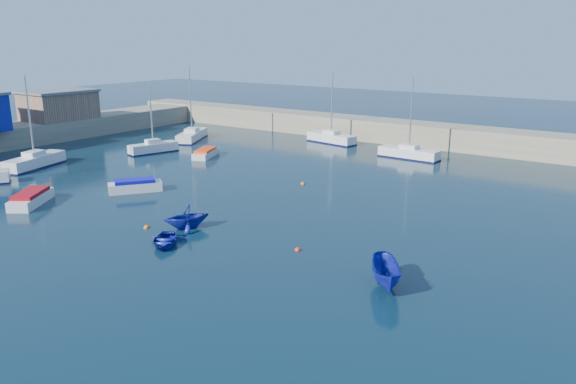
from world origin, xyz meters
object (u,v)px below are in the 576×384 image
Objects in this scene: brick_shed_a at (59,106)px; sailboat_5 at (331,138)px; motorboat_0 at (31,198)px; dinghy_left at (186,217)px; sailboat_3 at (153,148)px; sailboat_6 at (409,153)px; dinghy_center at (165,240)px; motorboat_1 at (135,186)px; sailboat_2 at (35,161)px; motorboat_2 at (206,153)px; dinghy_right at (387,274)px; sailboat_4 at (192,135)px.

brick_shed_a is 34.95m from sailboat_5.
dinghy_left reaches higher than motorboat_0.
brick_shed_a is 17.65m from sailboat_3.
sailboat_3 is at bearing 121.59° from sailboat_6.
sailboat_3 is 30.02m from dinghy_center.
sailboat_6 is (24.63, 13.72, -0.01)m from sailboat_3.
sailboat_6 is at bearing 98.36° from motorboat_1.
sailboat_2 is at bearing 127.59° from dinghy_center.
sailboat_2 is 1.94× the size of motorboat_2.
sailboat_5 is (17.13, 28.64, -0.03)m from sailboat_2.
dinghy_left reaches higher than dinghy_right.
sailboat_4 reaches higher than sailboat_2.
sailboat_6 is 2.78× the size of dinghy_left.
sailboat_2 is at bearing 134.20° from sailboat_6.
sailboat_3 is 6.54m from motorboat_2.
dinghy_right is at bearing -9.42° from sailboat_3.
motorboat_1 is (3.61, 7.15, 0.00)m from motorboat_0.
motorboat_0 is (-16.92, -32.99, -0.11)m from sailboat_6.
sailboat_2 is at bearing -122.25° from sailboat_4.
sailboat_2 is 2.40× the size of dinghy_right.
sailboat_5 is at bearing 77.39° from sailboat_6.
sailboat_3 is 1.68× the size of motorboat_1.
sailboat_4 is at bearing 159.13° from motorboat_1.
dinghy_left is (-1.18, 3.09, 0.50)m from dinghy_center.
dinghy_right is at bearing -156.08° from sailboat_6.
motorboat_0 is (7.71, -19.27, -0.12)m from sailboat_3.
sailboat_4 is at bearing 114.26° from dinghy_right.
motorboat_1 is (11.32, -12.11, -0.11)m from sailboat_3.
motorboat_2 is (10.29, 13.59, -0.23)m from sailboat_2.
sailboat_4 is (-2.29, 8.44, -0.01)m from sailboat_3.
dinghy_left is (15.35, -18.17, 0.38)m from motorboat_2.
sailboat_3 reaches higher than motorboat_1.
motorboat_1 is (-13.32, -25.84, -0.11)m from sailboat_6.
sailboat_3 is 40.57m from dinghy_right.
sailboat_2 is 33.37m from sailboat_5.
motorboat_1 is 1.43× the size of dinghy_left.
sailboat_2 reaches higher than brick_shed_a.
sailboat_3 reaches higher than motorboat_0.
dinghy_center is at bearing -39.58° from dinghy_left.
motorboat_1 is at bearing -83.93° from sailboat_4.
sailboat_2 is at bearing -41.59° from brick_shed_a.
sailboat_2 is at bearing -150.39° from motorboat_2.
dinghy_center is (11.51, -7.38, -0.19)m from motorboat_1.
sailboat_5 is 2.30× the size of dinghy_right.
motorboat_2 is (23.59, 1.78, -3.67)m from brick_shed_a.
sailboat_2 reaches higher than dinghy_center.
sailboat_3 is at bearing 172.42° from motorboat_2.
sailboat_3 is 28.20m from sailboat_6.
sailboat_2 is 3.01× the size of dinghy_center.
motorboat_0 is 1.10× the size of motorboat_1.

